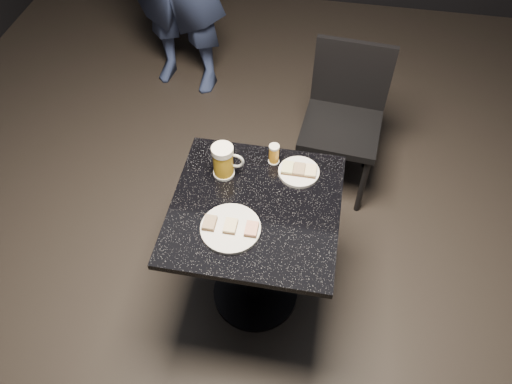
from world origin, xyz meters
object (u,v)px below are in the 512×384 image
at_px(table, 255,239).
at_px(plate_large, 231,228).
at_px(chair, 344,113).
at_px(beer_tumbler, 274,154).
at_px(plate_small, 299,172).
at_px(beer_mug, 224,161).

bearing_deg(table, plate_large, -119.95).
height_order(plate_large, chair, chair).
distance_m(beer_tumbler, chair, 0.79).
relative_size(table, beer_tumbler, 7.65).
xyz_separation_m(plate_small, table, (-0.15, -0.22, -0.25)).
height_order(beer_tumbler, chair, chair).
relative_size(plate_large, beer_mug, 1.53).
distance_m(plate_small, beer_mug, 0.33).
distance_m(beer_mug, beer_tumbler, 0.23).
relative_size(beer_mug, beer_tumbler, 1.61).
distance_m(table, beer_tumbler, 0.39).
bearing_deg(table, plate_small, 54.42).
relative_size(beer_tumbler, chair, 0.11).
distance_m(plate_large, beer_tumbler, 0.41).
xyz_separation_m(table, chair, (0.34, 0.93, -0.01)).
distance_m(table, beer_mug, 0.39).
xyz_separation_m(beer_mug, chair, (0.50, 0.77, -0.33)).
height_order(table, chair, chair).
bearing_deg(plate_small, plate_large, -123.54).
height_order(plate_large, table, plate_large).
bearing_deg(plate_small, beer_tumbler, 157.95).
xyz_separation_m(plate_large, table, (0.08, 0.13, -0.25)).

